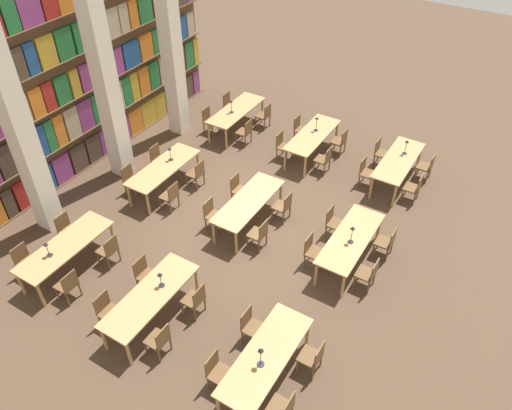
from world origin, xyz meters
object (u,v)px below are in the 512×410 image
object	(u,v)px
desk_lamp_5	(47,247)
chair_19	(239,189)
reading_table_2	(398,162)
desk_lamp_3	(160,277)
chair_5	(313,250)
chair_25	(25,261)
chair_32	(245,131)
chair_9	(366,172)
chair_23	(300,128)
desk_lamp_0	(261,354)
reading_table_7	(164,169)
reading_table_1	(351,240)
chair_16	(259,234)
pillar_center	(105,78)
chair_10	(427,166)
reading_table_4	(249,203)
desk_lamp_2	(406,145)
desk_lamp_6	(170,152)
chair_15	(145,274)
desk_lamp_4	(317,121)
reading_table_5	(313,136)
chair_27	(67,229)
chair_4	(368,273)
chair_20	(324,159)
reading_table_8	(236,112)
desk_lamp_7	(231,104)
chair_2	(313,357)
chair_14	(195,299)
reading_table_0	(266,357)
chair_7	(334,222)
chair_35	(230,104)
desk_lamp_1	(352,232)
chair_13	(107,310)
chair_12	(159,340)
chair_26	(109,250)
chair_29	(131,179)
chair_17	(213,214)
chair_21	(283,145)
chair_11	(381,152)
chair_28	(170,196)
reading_table_3	(151,297)
chair_18	(283,206)
chair_3	(251,326)
chair_30	(197,173)
reading_table_6	(65,248)

from	to	relation	value
desk_lamp_5	chair_19	bearing A→B (deg)	-24.58
reading_table_2	desk_lamp_3	xyz separation A→B (m)	(-7.09, 2.74, 0.34)
chair_5	chair_25	world-z (taller)	same
desk_lamp_3	chair_32	xyz separation A→B (m)	(6.52, 2.03, -0.58)
chair_9	chair_23	distance (m)	2.89
desk_lamp_0	reading_table_7	distance (m)	6.72
reading_table_1	chair_16	world-z (taller)	chair_16
pillar_center	chair_9	distance (m)	7.55
chair_10	reading_table_4	bearing A→B (deg)	141.93
desk_lamp_2	desk_lamp_6	xyz separation A→B (m)	(-3.73, 5.52, -0.02)
chair_15	desk_lamp_4	distance (m)	7.07
reading_table_1	reading_table_5	xyz separation A→B (m)	(3.59, 2.77, 0.00)
chair_27	chair_4	bearing A→B (deg)	109.77
chair_20	reading_table_7	distance (m)	4.65
reading_table_1	reading_table_4	size ratio (longest dim) A/B	1.00
chair_23	reading_table_8	distance (m)	2.17
desk_lamp_7	chair_2	bearing A→B (deg)	-136.60
chair_14	reading_table_0	bearing A→B (deg)	-105.22
chair_19	chair_20	world-z (taller)	same
chair_27	chair_7	bearing A→B (deg)	123.63
reading_table_4	chair_35	bearing A→B (deg)	38.69
chair_9	desk_lamp_1	bearing A→B (deg)	14.78
chair_13	chair_32	xyz separation A→B (m)	(7.44, 1.29, 0.00)
chair_12	chair_26	distance (m)	2.94
chair_20	chair_29	world-z (taller)	same
chair_5	chair_17	xyz separation A→B (m)	(-0.16, 2.77, 0.00)
reading_table_0	chair_12	bearing A→B (deg)	106.56
chair_7	chair_21	distance (m)	3.65
chair_12	reading_table_2	bearing A→B (deg)	-14.64
reading_table_4	reading_table_5	bearing A→B (deg)	0.07
chair_4	chair_21	distance (m)	5.48
chair_11	chair_12	world-z (taller)	same
reading_table_2	desk_lamp_6	world-z (taller)	desk_lamp_6
desk_lamp_2	chair_28	xyz separation A→B (m)	(-4.70, 4.80, -0.62)
reading_table_3	desk_lamp_0	bearing A→B (deg)	-94.09
chair_9	chair_32	xyz separation A→B (m)	(0.04, 4.08, 0.00)
chair_5	chair_27	distance (m)	6.05
chair_20	desk_lamp_6	bearing A→B (deg)	127.70
chair_21	desk_lamp_4	bearing A→B (deg)	140.06
chair_18	chair_23	size ratio (longest dim) A/B	1.00
chair_14	chair_16	size ratio (longest dim) A/B	1.00
chair_9	pillar_center	bearing A→B (deg)	-64.02
chair_3	chair_27	size ratio (longest dim) A/B	1.00
chair_2	chair_20	world-z (taller)	same
chair_23	chair_29	size ratio (longest dim) A/B	1.00
chair_26	chair_30	xyz separation A→B (m)	(3.53, 0.04, 0.00)
chair_9	desk_lamp_4	size ratio (longest dim) A/B	1.82
chair_32	chair_20	bearing A→B (deg)	-91.65
chair_9	reading_table_6	bearing A→B (deg)	-35.17
chair_16	desk_lamp_4	xyz separation A→B (m)	(4.54, 0.71, 0.63)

